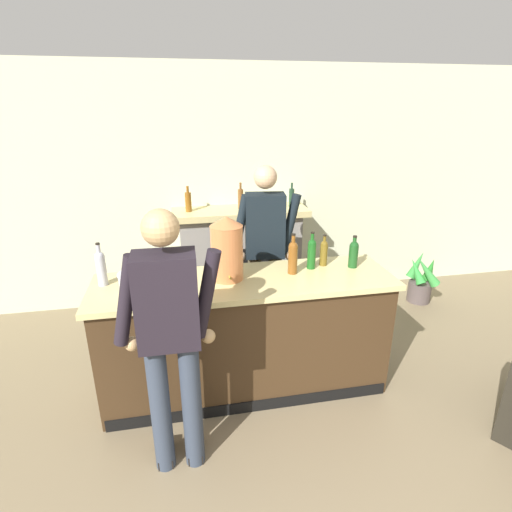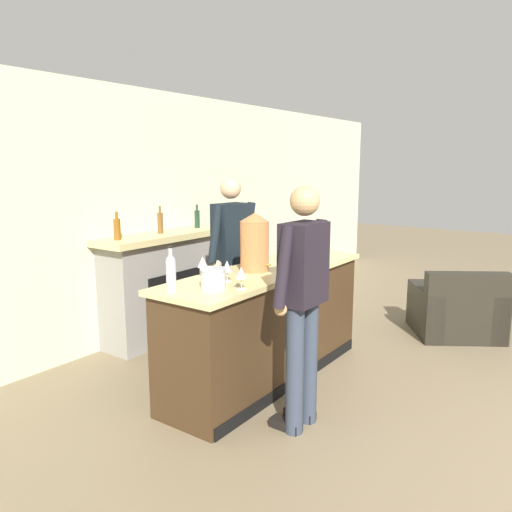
% 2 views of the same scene
% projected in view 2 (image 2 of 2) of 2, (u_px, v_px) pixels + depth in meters
% --- Properties ---
extents(wall_back_panel, '(12.00, 0.07, 2.75)m').
position_uv_depth(wall_back_panel, '(125.00, 217.00, 5.38)').
color(wall_back_panel, beige).
rests_on(wall_back_panel, ground_plane).
extents(bar_counter, '(2.37, 0.69, 1.02)m').
position_uv_depth(bar_counter, '(268.00, 324.00, 4.51)').
color(bar_counter, '#3A2716').
rests_on(bar_counter, ground_plane).
extents(fireplace_stone, '(1.55, 0.52, 1.49)m').
position_uv_depth(fireplace_stone, '(161.00, 285.00, 5.57)').
color(fireplace_stone, gray).
rests_on(fireplace_stone, ground_plane).
extents(armchair_black, '(1.20, 1.21, 0.79)m').
position_uv_depth(armchair_black, '(457.00, 313.00, 5.69)').
color(armchair_black, black).
rests_on(armchair_black, ground_plane).
extents(potted_plant_corner, '(0.39, 0.41, 0.66)m').
position_uv_depth(potted_plant_corner, '(293.00, 281.00, 7.14)').
color(potted_plant_corner, '#514542').
rests_on(potted_plant_corner, ground_plane).
extents(person_customer, '(0.66, 0.30, 1.79)m').
position_uv_depth(person_customer, '(303.00, 298.00, 3.57)').
color(person_customer, '#2F3746').
rests_on(person_customer, ground_plane).
extents(person_bartender, '(0.65, 0.34, 1.81)m').
position_uv_depth(person_bartender, '(232.00, 258.00, 5.03)').
color(person_bartender, '#433D2D').
rests_on(person_bartender, ground_plane).
extents(copper_dispenser, '(0.25, 0.29, 0.51)m').
position_uv_depth(copper_dispenser, '(255.00, 242.00, 4.30)').
color(copper_dispenser, '#C06F3E').
rests_on(copper_dispenser, bar_counter).
extents(ice_bucket_steel, '(0.20, 0.20, 0.16)m').
position_uv_depth(ice_bucket_steel, '(213.00, 279.00, 3.69)').
color(ice_bucket_steel, silver).
rests_on(ice_bucket_steel, bar_counter).
extents(wine_bottle_port_short, '(0.06, 0.06, 0.27)m').
position_uv_depth(wine_bottle_port_short, '(293.00, 244.00, 5.06)').
color(wine_bottle_port_short, brown).
rests_on(wine_bottle_port_short, bar_counter).
extents(wine_bottle_burgundy_dark, '(0.08, 0.08, 0.28)m').
position_uv_depth(wine_bottle_burgundy_dark, '(312.00, 241.00, 5.19)').
color(wine_bottle_burgundy_dark, '#18471B').
rests_on(wine_bottle_burgundy_dark, bar_counter).
extents(wine_bottle_riesling_slim, '(0.07, 0.07, 0.32)m').
position_uv_depth(wine_bottle_riesling_slim, '(290.00, 244.00, 4.93)').
color(wine_bottle_riesling_slim, '#17521A').
rests_on(wine_bottle_riesling_slim, bar_counter).
extents(wine_bottle_cabernet_heavy, '(0.08, 0.08, 0.34)m').
position_uv_depth(wine_bottle_cabernet_heavy, '(287.00, 246.00, 4.74)').
color(wine_bottle_cabernet_heavy, brown).
rests_on(wine_bottle_cabernet_heavy, bar_counter).
extents(wine_bottle_merlot_tall, '(0.07, 0.07, 0.34)m').
position_uv_depth(wine_bottle_merlot_tall, '(171.00, 272.00, 3.60)').
color(wine_bottle_merlot_tall, '#ABADBB').
rests_on(wine_bottle_merlot_tall, bar_counter).
extents(wine_glass_back_row, '(0.08, 0.08, 0.17)m').
position_uv_depth(wine_glass_back_row, '(241.00, 274.00, 3.68)').
color(wine_glass_back_row, silver).
rests_on(wine_glass_back_row, bar_counter).
extents(wine_glass_mid_counter, '(0.09, 0.09, 0.17)m').
position_uv_depth(wine_glass_mid_counter, '(203.00, 262.00, 4.09)').
color(wine_glass_mid_counter, silver).
rests_on(wine_glass_mid_counter, bar_counter).
extents(wine_glass_near_bucket, '(0.08, 0.08, 0.17)m').
position_uv_depth(wine_glass_near_bucket, '(227.00, 267.00, 3.93)').
color(wine_glass_near_bucket, silver).
rests_on(wine_glass_near_bucket, bar_counter).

